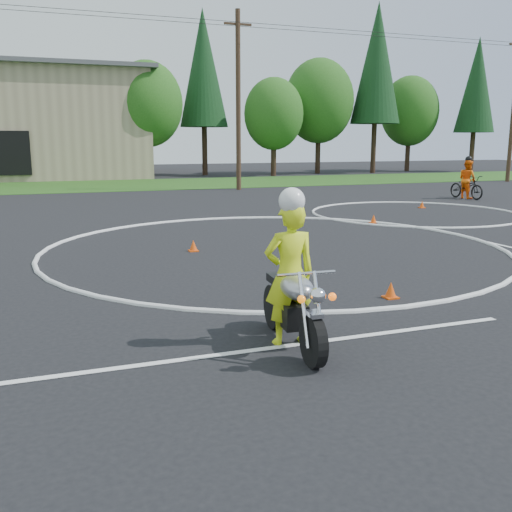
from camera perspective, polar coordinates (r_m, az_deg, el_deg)
name	(u,v)px	position (r m, az deg, el deg)	size (l,w,h in m)	color
ground	(325,271)	(12.59, 6.88, -1.54)	(120.00, 120.00, 0.00)	black
grass_strip	(138,185)	(38.43, -11.75, 7.01)	(120.00, 10.00, 0.02)	#1E4714
course_markings	(324,235)	(17.36, 6.78, 2.06)	(19.05, 19.05, 0.12)	silver
primary_motorcycle	(294,307)	(7.86, 3.77, -5.08)	(0.79, 2.26, 1.19)	black
rider_primary_grp	(290,270)	(7.87, 3.40, -1.41)	(0.76, 0.52, 2.20)	#D9EF19
rider_second_grp	(467,184)	(30.29, 20.34, 6.80)	(0.89, 2.22, 2.09)	black
traffic_cones	(429,229)	(18.48, 16.90, 2.61)	(17.12, 12.03, 0.30)	#EA4B0C
treeline	(297,95)	(50.03, 4.17, 15.76)	(38.20, 8.10, 14.52)	#382619
utility_poles	(238,98)	(33.72, -1.79, 15.48)	(41.60, 1.12, 10.00)	#473321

